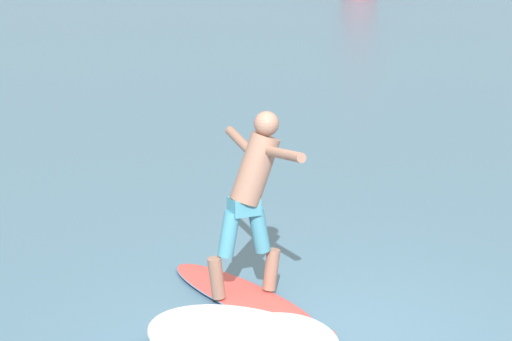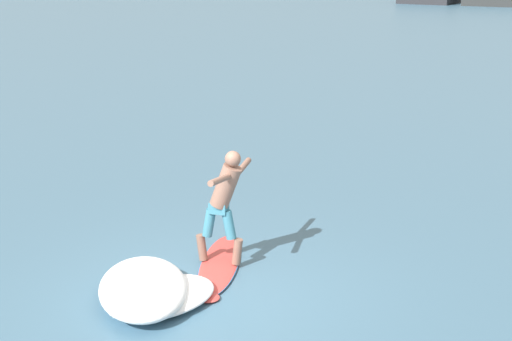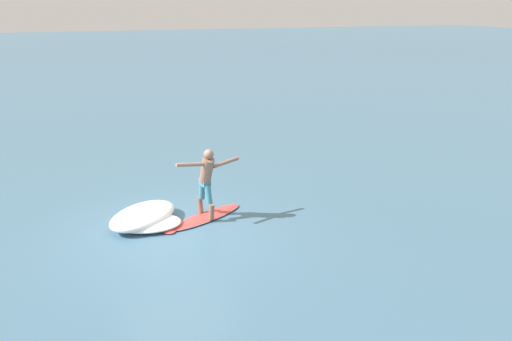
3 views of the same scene
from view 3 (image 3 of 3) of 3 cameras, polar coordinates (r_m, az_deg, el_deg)
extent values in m
plane|color=#446C87|center=(11.79, -9.36, -6.76)|extent=(200.00, 200.00, 0.00)
ellipsoid|color=#DA453F|center=(12.33, -5.73, -5.28)|extent=(1.43, 2.22, 0.06)
ellipsoid|color=#DA453F|center=(11.69, -9.86, -6.84)|extent=(0.41, 0.41, 0.05)
ellipsoid|color=#2870B2|center=(12.33, -5.73, -5.28)|extent=(1.45, 2.24, 0.03)
cone|color=black|center=(12.92, -2.73, -4.51)|extent=(0.07, 0.07, 0.14)
cone|color=black|center=(12.93, -3.70, -4.52)|extent=(0.07, 0.07, 0.14)
cone|color=black|center=(12.72, -2.74, -4.89)|extent=(0.07, 0.07, 0.14)
cylinder|color=#896251|center=(12.01, -5.10, -4.73)|extent=(0.20, 0.17, 0.41)
cylinder|color=teal|center=(11.96, -5.46, -2.72)|extent=(0.25, 0.20, 0.45)
cylinder|color=#896251|center=(12.47, -6.40, -3.89)|extent=(0.20, 0.17, 0.41)
cylinder|color=teal|center=(12.21, -6.18, -2.29)|extent=(0.25, 0.20, 0.45)
cube|color=teal|center=(12.00, -5.87, -1.37)|extent=(0.30, 0.25, 0.16)
cylinder|color=#896251|center=(11.80, -5.65, 0.05)|extent=(0.54, 0.38, 0.70)
sphere|color=#896251|center=(11.58, -5.44, 1.87)|extent=(0.23, 0.23, 0.23)
cylinder|color=#896251|center=(11.92, -3.48, 0.94)|extent=(0.24, 0.69, 0.21)
cylinder|color=#896251|center=(11.44, -7.58, 0.68)|extent=(0.24, 0.69, 0.20)
ellipsoid|color=white|center=(12.22, -12.79, -5.06)|extent=(2.14, 2.22, 0.39)
ellipsoid|color=white|center=(12.03, -12.27, -5.88)|extent=(1.52, 1.82, 0.21)
camera|label=1|loc=(14.82, -52.89, 8.44)|focal=85.00mm
camera|label=2|loc=(7.55, -65.33, 4.12)|focal=50.00mm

